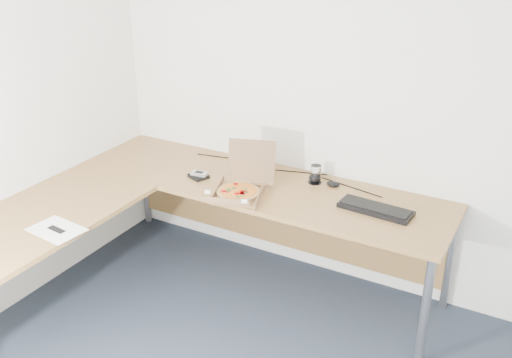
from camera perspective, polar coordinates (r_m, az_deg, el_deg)
The scene contains 11 objects.
room_shell at distance 2.28m, azimuth -5.77°, elevation -4.06°, with size 3.50×3.50×2.50m, color white, non-canonical shape.
desk at distance 3.67m, azimuth -7.46°, elevation -2.26°, with size 2.50×2.20×0.73m.
pizza_box at distance 3.66m, azimuth -1.59°, elevation -0.97°, with size 0.30×0.35×0.30m.
drinking_glass at distance 3.83m, azimuth 5.79°, elevation 0.50°, with size 0.07×0.07×0.12m, color silver.
keyboard at distance 3.53m, azimuth 11.47°, elevation -2.88°, with size 0.43×0.15×0.03m, color black.
mouse at distance 3.80m, azimuth 7.46°, elevation -0.49°, with size 0.09×0.06×0.03m, color black.
wallet at distance 3.91m, azimuth -5.57°, elevation 0.27°, with size 0.12×0.10×0.02m, color black.
phone at distance 3.90m, azimuth -5.50°, elevation 0.53°, with size 0.11×0.06×0.02m, color #B2B5BA.
paper_sheet at distance 3.45m, azimuth -18.71°, elevation -4.65°, with size 0.30×0.21×0.00m, color white.
dome_speaker at distance 3.83m, azimuth 5.72°, elevation 0.15°, with size 0.09×0.09×0.07m, color black.
cable_bundle at distance 4.00m, azimuth 2.53°, elevation 0.83°, with size 0.67×0.04×0.01m, color black, non-canonical shape.
Camera 1 is at (1.17, -1.63, 2.33)m, focal length 41.44 mm.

